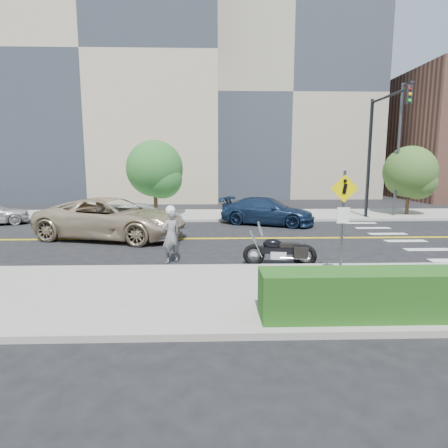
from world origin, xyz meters
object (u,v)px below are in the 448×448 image
suv (112,218)px  parked_car_blue (267,211)px  motorcycle (280,244)px  parked_car_silver (144,216)px  motorcyclist (171,234)px  pedestrian_sign (343,213)px

suv → parked_car_blue: size_ratio=1.28×
parked_car_blue → motorcycle: bearing=-161.8°
motorcycle → parked_car_silver: size_ratio=0.60×
motorcyclist → parked_car_silver: 7.27m
motorcyclist → suv: 5.31m
motorcyclist → parked_car_silver: (-2.16, 6.94, -0.33)m
suv → parked_car_blue: 8.47m
motorcyclist → motorcycle: bearing=137.3°
pedestrian_sign → motorcycle: pedestrian_sign is taller
motorcycle → parked_car_silver: 9.40m
suv → parked_car_silver: bearing=-4.4°
suv → motorcycle: bearing=-109.7°
parked_car_silver → parked_car_blue: (6.62, 1.17, 0.11)m
parked_car_silver → pedestrian_sign: bearing=-157.6°
motorcyclist → parked_car_silver: motorcyclist is taller
motorcycle → parked_car_silver: bearing=136.6°
suv → parked_car_silver: 2.81m
motorcyclist → parked_car_silver: bearing=-108.2°
suv → parked_car_silver: suv is taller
pedestrian_sign → parked_car_silver: bearing=128.5°
motorcycle → motorcyclist: bearing=-178.8°
parked_car_silver → parked_car_blue: 6.72m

